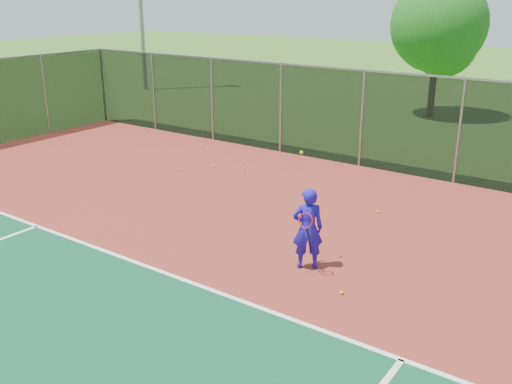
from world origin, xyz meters
TOP-DOWN VIEW (x-y plane):
  - court_apron at (0.00, 2.00)m, footprint 30.00×20.00m
  - fence_back at (0.00, 12.00)m, footprint 30.00×0.06m
  - tennis_player at (-0.74, 4.85)m, footprint 0.73×0.76m
  - practice_ball_0 at (-7.25, 8.27)m, footprint 0.07×0.07m
  - practice_ball_1 at (-5.75, 9.51)m, footprint 0.07×0.07m
  - practice_ball_2 at (-0.78, 8.46)m, footprint 0.07×0.07m
  - practice_ball_3 at (0.35, 4.26)m, footprint 0.07×0.07m
  - practice_ball_4 at (-8.07, 10.23)m, footprint 0.07×0.07m
  - practice_ball_5 at (-6.67, 9.22)m, footprint 0.07×0.07m
  - tree_back_left at (-3.75, 20.99)m, footprint 4.10×4.10m

SIDE VIEW (x-z plane):
  - court_apron at x=0.00m, z-range 0.00..0.02m
  - practice_ball_0 at x=-7.25m, z-range 0.02..0.09m
  - practice_ball_1 at x=-5.75m, z-range 0.02..0.09m
  - practice_ball_2 at x=-0.78m, z-range 0.02..0.09m
  - practice_ball_3 at x=0.35m, z-range 0.02..0.09m
  - practice_ball_4 at x=-8.07m, z-range 0.02..0.09m
  - practice_ball_5 at x=-6.67m, z-range 0.02..0.09m
  - tennis_player at x=-0.74m, z-range -0.32..2.03m
  - fence_back at x=0.00m, z-range 0.05..3.08m
  - tree_back_left at x=-3.75m, z-range 0.77..6.79m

